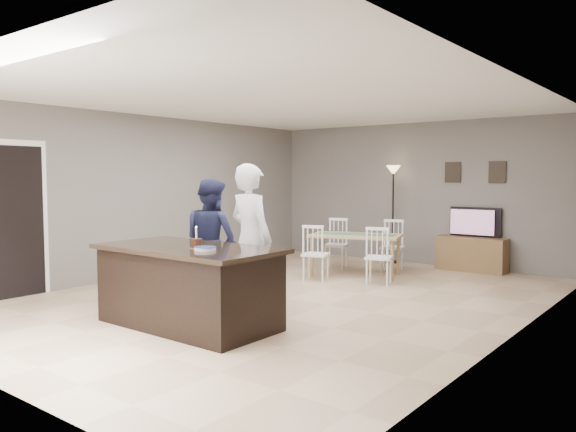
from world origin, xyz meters
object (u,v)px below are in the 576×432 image
Objects in this scene: dining_table at (356,242)px; man at (211,241)px; kitchen_island at (189,286)px; tv_console at (471,254)px; birthday_cake at (196,243)px; plate_stack at (205,248)px; floor_lamp at (393,187)px; television at (473,222)px; woman at (251,239)px.

man is at bearing -117.66° from dining_table.
tv_console is (1.20, 5.57, -0.15)m from kitchen_island.
birthday_cake reaches higher than dining_table.
kitchen_island is 3.92m from dining_table.
plate_stack is 5.78m from floor_lamp.
birthday_cake is at bearing -99.95° from tv_console.
dining_table is at bearing -130.00° from tv_console.
television is at bearing 32.61° from dining_table.
plate_stack reaches higher than tv_console.
woman reaches higher than plate_stack.
dining_table is at bearing 92.73° from kitchen_island.
tv_console is at bearing -0.65° from floor_lamp.
kitchen_island is at bearing 163.44° from plate_stack.
tv_console is 0.59× the size of dining_table.
woman reaches higher than man.
tv_console is 5.76m from birthday_cake.
floor_lamp is (-1.56, -0.05, 0.60)m from television.
woman is (0.17, 0.85, 0.46)m from kitchen_island.
tv_console is at bearing 90.00° from television.
dining_table is at bearing -84.05° from floor_lamp.
kitchen_island is 1.79× the size of tv_console.
tv_console is at bearing 81.93° from plate_stack.
kitchen_island is at bearing 77.99° from television.
woman is at bearing 77.91° from television.
dining_table is 1.90m from floor_lamp.
floor_lamp is (0.29, 4.59, 0.64)m from man.
man reaches higher than plate_stack.
floor_lamp is at bearing -89.59° from man.
floor_lamp reaches higher than man.
birthday_cake is at bearing 165.60° from plate_stack.
man is 6.94× the size of plate_stack.
birthday_cake is 0.19m from plate_stack.
dining_table is at bearing 51.16° from television.
floor_lamp reaches higher than television.
tv_console is at bearing 77.84° from kitchen_island.
dining_table is (-1.39, -1.72, -0.29)m from television.
birthday_cake reaches higher than kitchen_island.
birthday_cake is at bearing 80.17° from television.
kitchen_island is 5.69m from floor_lamp.
television is 3.84× the size of plate_stack.
birthday_cake is 0.13× the size of floor_lamp.
plate_stack is at bearing -100.36° from dining_table.
tv_console is 1.31× the size of television.
birthday_cake reaches higher than television.
dining_table is (-0.36, 3.07, -0.34)m from woman.
kitchen_island is 2.35× the size of television.
man is 1.53m from plate_stack.
television is at bearing -107.69° from man.
kitchen_island is 1.25m from man.
plate_stack is (1.05, -1.11, 0.09)m from man.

